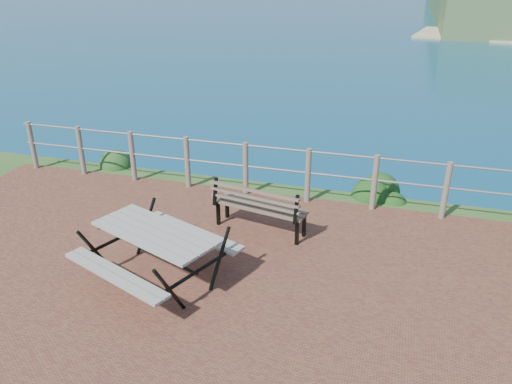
% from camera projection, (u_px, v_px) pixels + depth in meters
% --- Properties ---
extents(ground, '(10.00, 7.00, 0.12)m').
position_uv_depth(ground, '(168.00, 300.00, 6.37)').
color(ground, brown).
rests_on(ground, ground).
extents(safety_railing, '(9.40, 0.10, 1.00)m').
position_uv_depth(safety_railing, '(246.00, 166.00, 9.05)').
color(safety_railing, '#6B5B4C').
rests_on(safety_railing, ground).
extents(picnic_table, '(1.88, 1.42, 0.73)m').
position_uv_depth(picnic_table, '(156.00, 250.00, 6.59)').
color(picnic_table, gray).
rests_on(picnic_table, ground).
extents(park_bench, '(1.55, 0.66, 0.85)m').
position_uv_depth(park_bench, '(260.00, 200.00, 7.78)').
color(park_bench, brown).
rests_on(park_bench, ground).
extents(shrub_lip_west, '(0.72, 0.72, 0.44)m').
position_uv_depth(shrub_lip_west, '(119.00, 164.00, 10.71)').
color(shrub_lip_west, '#1E4B1C').
rests_on(shrub_lip_west, ground).
extents(shrub_lip_east, '(0.79, 0.79, 0.54)m').
position_uv_depth(shrub_lip_east, '(384.00, 194.00, 9.31)').
color(shrub_lip_east, '#164918').
rests_on(shrub_lip_east, ground).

